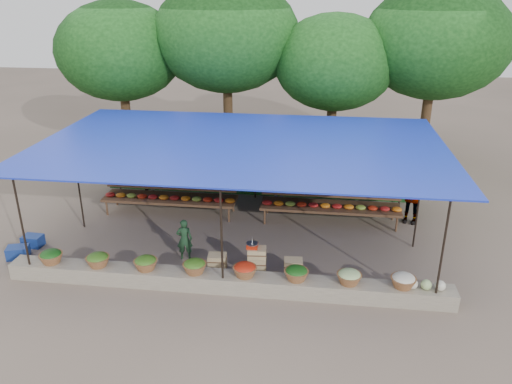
# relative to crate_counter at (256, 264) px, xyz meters

# --- Properties ---
(ground) EXTENTS (60.00, 60.00, 0.00)m
(ground) POSITION_rel_crate_counter_xyz_m (-0.66, 2.04, -0.31)
(ground) COLOR brown
(ground) RESTS_ON ground
(stone_curb) EXTENTS (10.60, 0.55, 0.40)m
(stone_curb) POSITION_rel_crate_counter_xyz_m (-0.66, -0.71, -0.11)
(stone_curb) COLOR #6F6559
(stone_curb) RESTS_ON ground
(stall_canopy) EXTENTS (10.80, 6.60, 2.82)m
(stall_canopy) POSITION_rel_crate_counter_xyz_m (-0.66, 2.12, 2.36)
(stall_canopy) COLOR black
(stall_canopy) RESTS_ON ground
(produce_baskets) EXTENTS (8.98, 0.58, 0.34)m
(produce_baskets) POSITION_rel_crate_counter_xyz_m (-0.76, -0.71, 0.25)
(produce_baskets) COLOR brown
(produce_baskets) RESTS_ON stone_curb
(netting_backdrop) EXTENTS (10.60, 0.06, 2.50)m
(netting_backdrop) POSITION_rel_crate_counter_xyz_m (-0.66, 5.19, 0.94)
(netting_backdrop) COLOR #1A491C
(netting_backdrop) RESTS_ON ground
(tree_row) EXTENTS (16.51, 5.50, 7.12)m
(tree_row) POSITION_rel_crate_counter_xyz_m (-0.16, 8.13, 4.39)
(tree_row) COLOR #372714
(tree_row) RESTS_ON ground
(fruit_table_left) EXTENTS (4.21, 0.95, 0.93)m
(fruit_table_left) POSITION_rel_crate_counter_xyz_m (-3.16, 3.40, 0.30)
(fruit_table_left) COLOR #44311B
(fruit_table_left) RESTS_ON ground
(fruit_table_right) EXTENTS (4.21, 0.95, 0.93)m
(fruit_table_right) POSITION_rel_crate_counter_xyz_m (1.84, 3.40, 0.30)
(fruit_table_right) COLOR #44311B
(fruit_table_right) RESTS_ON ground
(crate_counter) EXTENTS (2.38, 0.37, 0.77)m
(crate_counter) POSITION_rel_crate_counter_xyz_m (0.00, 0.00, 0.00)
(crate_counter) COLOR tan
(crate_counter) RESTS_ON ground
(weighing_scale) EXTENTS (0.28, 0.28, 0.30)m
(weighing_scale) POSITION_rel_crate_counter_xyz_m (-0.09, -0.00, 0.53)
(weighing_scale) COLOR red
(weighing_scale) RESTS_ON crate_counter
(vendor_seated) EXTENTS (0.46, 0.34, 1.13)m
(vendor_seated) POSITION_rel_crate_counter_xyz_m (-1.96, 0.60, 0.26)
(vendor_seated) COLOR #1A3A21
(vendor_seated) RESTS_ON ground
(customer_left) EXTENTS (0.92, 0.84, 1.54)m
(customer_left) POSITION_rel_crate_counter_xyz_m (-4.25, 4.44, 0.46)
(customer_left) COLOR slate
(customer_left) RESTS_ON ground
(customer_mid) EXTENTS (1.19, 0.78, 1.73)m
(customer_mid) POSITION_rel_crate_counter_xyz_m (0.20, 4.36, 0.56)
(customer_mid) COLOR slate
(customer_mid) RESTS_ON ground
(customer_right) EXTENTS (1.07, 0.68, 1.70)m
(customer_right) POSITION_rel_crate_counter_xyz_m (4.27, 3.66, 0.54)
(customer_right) COLOR slate
(customer_right) RESTS_ON ground
(blue_crate_front) EXTENTS (0.63, 0.53, 0.32)m
(blue_crate_front) POSITION_rel_crate_counter_xyz_m (-6.37, 0.06, -0.15)
(blue_crate_front) COLOR navy
(blue_crate_front) RESTS_ON ground
(blue_crate_back) EXTENTS (0.54, 0.40, 0.31)m
(blue_crate_back) POSITION_rel_crate_counter_xyz_m (-6.34, 0.73, -0.15)
(blue_crate_back) COLOR navy
(blue_crate_back) RESTS_ON ground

